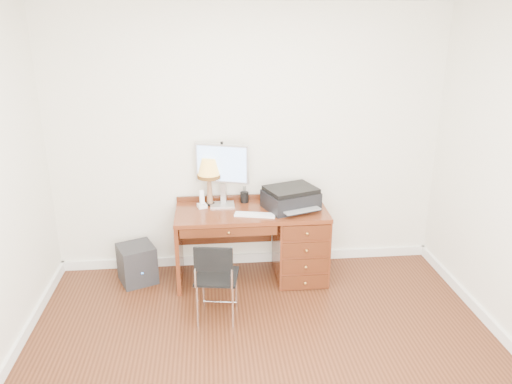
{
  "coord_description": "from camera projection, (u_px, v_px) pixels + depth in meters",
  "views": [
    {
      "loc": [
        -0.4,
        -3.18,
        2.57
      ],
      "look_at": [
        0.03,
        1.2,
        1.01
      ],
      "focal_mm": 35.0,
      "sensor_mm": 36.0,
      "label": 1
    }
  ],
  "objects": [
    {
      "name": "printer",
      "position": [
        291.0,
        198.0,
        4.95
      ],
      "size": [
        0.59,
        0.53,
        0.22
      ],
      "rotation": [
        0.0,
        0.0,
        0.35
      ],
      "color": "black",
      "rests_on": "desk"
    },
    {
      "name": "phone",
      "position": [
        202.0,
        202.0,
        4.98
      ],
      "size": [
        0.11,
        0.11,
        0.18
      ],
      "rotation": [
        0.0,
        0.0,
        0.3
      ],
      "color": "white",
      "rests_on": "desk"
    },
    {
      "name": "chair",
      "position": [
        217.0,
        274.0,
        4.3
      ],
      "size": [
        0.41,
        0.42,
        0.77
      ],
      "rotation": [
        0.0,
        0.0,
        -0.16
      ],
      "color": "black",
      "rests_on": "ground"
    },
    {
      "name": "mouse_pad",
      "position": [
        281.0,
        212.0,
        4.86
      ],
      "size": [
        0.23,
        0.23,
        0.05
      ],
      "color": "black",
      "rests_on": "desk"
    },
    {
      "name": "equipment_box",
      "position": [
        137.0,
        264.0,
        5.05
      ],
      "size": [
        0.44,
        0.44,
        0.39
      ],
      "primitive_type": "cube",
      "rotation": [
        0.0,
        0.0,
        0.4
      ],
      "color": "black",
      "rests_on": "ground"
    },
    {
      "name": "ground",
      "position": [
        267.0,
        365.0,
        3.88
      ],
      "size": [
        4.0,
        4.0,
        0.0
      ],
      "primitive_type": "plane",
      "color": "#3A1A0D",
      "rests_on": "ground"
    },
    {
      "name": "pen_cup",
      "position": [
        244.0,
        197.0,
        5.13
      ],
      "size": [
        0.09,
        0.09,
        0.11
      ],
      "primitive_type": "cylinder",
      "color": "black",
      "rests_on": "desk"
    },
    {
      "name": "room_shell",
      "position": [
        259.0,
        314.0,
        4.45
      ],
      "size": [
        4.0,
        4.0,
        4.0
      ],
      "color": "white",
      "rests_on": "ground"
    },
    {
      "name": "keyboard",
      "position": [
        255.0,
        215.0,
        4.8
      ],
      "size": [
        0.41,
        0.2,
        0.01
      ],
      "primitive_type": "cube",
      "rotation": [
        0.0,
        0.0,
        -0.22
      ],
      "color": "white",
      "rests_on": "desk"
    },
    {
      "name": "desk",
      "position": [
        283.0,
        239.0,
        5.09
      ],
      "size": [
        1.5,
        0.67,
        0.75
      ],
      "color": "maroon",
      "rests_on": "ground"
    },
    {
      "name": "monitor",
      "position": [
        221.0,
        167.0,
        4.95
      ],
      "size": [
        0.53,
        0.26,
        0.63
      ],
      "rotation": [
        0.0,
        0.0,
        -0.32
      ],
      "color": "silver",
      "rests_on": "desk"
    },
    {
      "name": "leg_lamp",
      "position": [
        209.0,
        171.0,
        4.97
      ],
      "size": [
        0.24,
        0.24,
        0.48
      ],
      "color": "black",
      "rests_on": "desk"
    }
  ]
}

